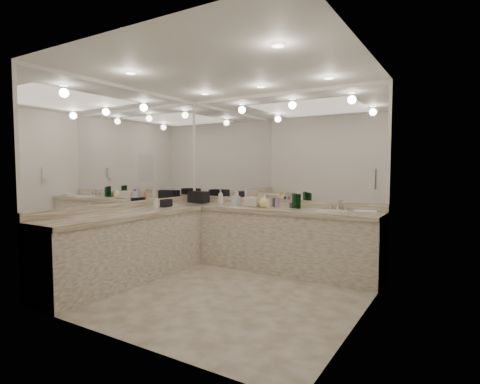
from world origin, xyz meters
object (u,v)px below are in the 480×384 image
Objects in this scene: wall_phone at (373,179)px; cream_cosmetic_case at (253,202)px; sink at (333,212)px; soap_bottle_c at (264,201)px; hand_towel at (365,212)px; black_toiletry_bag at (199,198)px; soap_bottle_a at (221,197)px; soap_bottle_b at (236,198)px.

wall_phone reaches higher than cream_cosmetic_case.
soap_bottle_c is (-1.00, -0.05, 0.10)m from sink.
cream_cosmetic_case is 0.87× the size of hand_towel.
cream_cosmetic_case is (1.02, -0.01, -0.02)m from black_toiletry_bag.
soap_bottle_c reaches higher than sink.
soap_bottle_a reaches higher than hand_towel.
wall_phone is 2.89m from black_toiletry_bag.
wall_phone is at bearing -12.80° from soap_bottle_a.
soap_bottle_b is at bearing 178.47° from soap_bottle_c.
soap_bottle_b is 0.49m from soap_bottle_c.
wall_phone is 1.91m from cream_cosmetic_case.
sink is at bearing 0.23° from black_toiletry_bag.
soap_bottle_b is (-1.92, 0.05, 0.09)m from hand_towel.
soap_bottle_a is 1.05× the size of soap_bottle_b.
sink is 1.00m from soap_bottle_c.
soap_bottle_b is at bearing -164.45° from cream_cosmetic_case.
black_toiletry_bag is 1.17× the size of hand_towel.
black_toiletry_bag is 1.44× the size of soap_bottle_b.
black_toiletry_bag is 2.66m from hand_towel.
black_toiletry_bag is (-2.83, 0.49, -0.36)m from wall_phone.
sink is 1.92× the size of soap_bottle_a.
sink is at bearing 1.54° from soap_bottle_b.
hand_towel is at bearing 112.43° from wall_phone.
black_toiletry_bag is 1.37× the size of soap_bottle_a.
hand_towel is 1.17× the size of soap_bottle_a.
black_toiletry_bag is 1.35× the size of cream_cosmetic_case.
black_toiletry_bag is at bearing 177.94° from soap_bottle_c.
soap_bottle_b reaches higher than soap_bottle_c.
wall_phone is at bearing -39.57° from sink.
sink is 2.26× the size of soap_bottle_c.
cream_cosmetic_case is 0.29m from soap_bottle_b.
cream_cosmetic_case is at bearing 177.70° from hand_towel.
wall_phone is at bearing -9.86° from black_toiletry_bag.
soap_bottle_b reaches higher than black_toiletry_bag.
soap_bottle_a reaches higher than soap_bottle_b.
cream_cosmetic_case is (-1.20, -0.02, 0.07)m from sink.
soap_bottle_a is 0.35m from soap_bottle_b.
sink is at bearing 140.43° from wall_phone.
hand_towel is at bearing -11.44° from sink.
soap_bottle_b is at bearing -15.14° from soap_bottle_a.
black_toiletry_bag is at bearing 177.58° from soap_bottle_b.
cream_cosmetic_case reaches higher than hand_towel.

